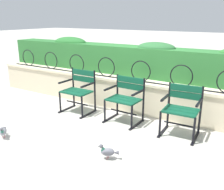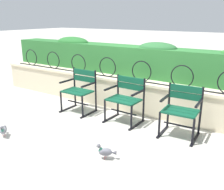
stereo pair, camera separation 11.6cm
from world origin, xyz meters
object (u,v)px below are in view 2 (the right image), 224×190
object	(u,v)px
park_chair_centre	(126,98)
park_chair_right	(182,109)
park_chair_left	(80,89)
pigeon_far_side	(106,152)
pigeon_near_chairs	(3,130)

from	to	relation	value
park_chair_centre	park_chair_right	size ratio (longest dim) A/B	1.01
park_chair_left	park_chair_centre	distance (m)	1.06
park_chair_centre	pigeon_far_side	size ratio (longest dim) A/B	3.07
pigeon_near_chairs	pigeon_far_side	distance (m)	1.83
park_chair_left	pigeon_far_side	size ratio (longest dim) A/B	3.19
pigeon_far_side	park_chair_right	bearing A→B (deg)	64.96
park_chair_left	park_chair_centre	bearing A→B (deg)	2.73
park_chair_left	pigeon_far_side	xyz separation A→B (m)	(1.51, -1.26, -0.35)
park_chair_right	pigeon_near_chairs	distance (m)	2.94
park_chair_left	pigeon_near_chairs	world-z (taller)	park_chair_left
park_chair_left	pigeon_near_chairs	bearing A→B (deg)	-100.33
park_chair_centre	park_chair_left	bearing A→B (deg)	-177.27
park_chair_centre	pigeon_near_chairs	world-z (taller)	park_chair_centre
park_chair_right	pigeon_near_chairs	xyz separation A→B (m)	(-2.41, -1.65, -0.34)
park_chair_right	pigeon_far_side	size ratio (longest dim) A/B	3.04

